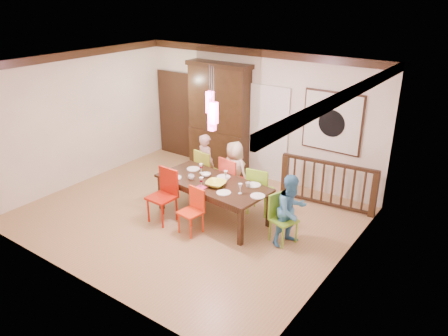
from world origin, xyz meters
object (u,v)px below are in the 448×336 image
Objects in this scene: chair_far_left at (209,169)px; dining_table at (213,186)px; china_hutch at (219,118)px; person_end_right at (291,210)px; person_far_left at (206,164)px; person_far_mid at (234,172)px; chair_end_right at (284,216)px; balustrade at (328,183)px.

dining_table is at bearing 140.08° from chair_far_left.
china_hutch is 3.66m from person_end_right.
person_far_left is at bearing 95.04° from person_end_right.
china_hutch reaches higher than person_far_mid.
chair_end_right reaches higher than dining_table.
person_end_right is (1.71, -0.81, -0.00)m from person_far_mid.
dining_table is 0.89× the size of china_hutch.
person_end_right is (0.12, 0.03, 0.14)m from chair_end_right.
person_far_mid reaches higher than balustrade.
balustrade is at bearing 52.74° from dining_table.
chair_far_left is at bearing -62.62° from china_hutch.
person_far_mid reaches higher than chair_far_left.
dining_table is at bearing 152.75° from person_far_left.
china_hutch is (-1.34, 2.06, 0.61)m from dining_table.
chair_far_left is 0.61m from person_far_mid.
balustrade is at bearing -145.81° from person_far_mid.
china_hutch reaches higher than chair_far_left.
person_far_mid is at bearing 87.45° from person_end_right.
chair_end_right is at bearing 5.61° from dining_table.
person_far_left is at bearing 89.75° from chair_end_right.
china_hutch is 2.00× the size of person_end_right.
person_end_right reaches higher than dining_table.
balustrade is at bearing 24.54° from person_end_right.
person_far_mid reaches higher than person_end_right.
china_hutch is 2.00× the size of person_far_mid.
china_hutch is (-2.86, 2.06, 0.78)m from chair_end_right.
person_far_mid is at bearing -158.44° from person_far_left.
person_far_mid is (0.70, 0.04, -0.02)m from person_far_left.
dining_table is at bearing -56.87° from china_hutch.
chair_end_right is at bearing 125.45° from person_end_right.
dining_table is 1.72× the size of person_far_left.
person_end_right is at bearing 6.50° from dining_table.
dining_table is at bearing 109.16° from chair_end_right.
china_hutch reaches higher than dining_table.
chair_far_left is 0.79× the size of person_end_right.
person_far_left is (-2.30, 0.80, 0.16)m from chair_end_right.
person_far_mid is (-1.66, -0.87, 0.14)m from balustrade.
dining_table is 0.85m from person_far_mid.
person_far_mid is (-1.59, 0.84, 0.14)m from chair_end_right.
chair_far_left is (-0.69, 0.79, -0.10)m from dining_table.
chair_far_left is 2.45m from balustrade.
chair_far_left is at bearing -170.41° from person_far_left.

